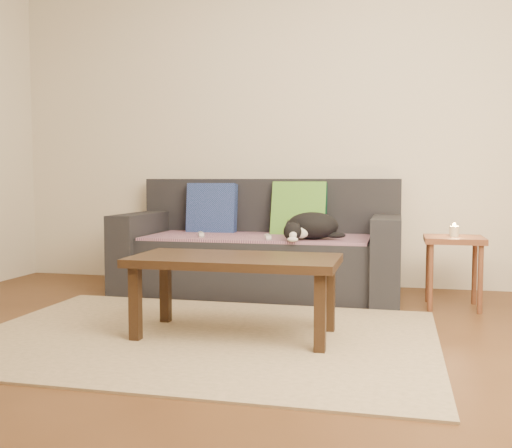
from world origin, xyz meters
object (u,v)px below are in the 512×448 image
wii_remote_a (201,234)px  wii_remote_b (268,237)px  sofa (261,252)px  coffee_table (235,267)px  side_table (454,249)px  cat (311,226)px

wii_remote_a → wii_remote_b: size_ratio=1.00×
sofa → coffee_table: (0.17, -1.36, 0.08)m
sofa → side_table: bearing=-11.4°
sofa → wii_remote_b: sofa is taller
wii_remote_b → coffee_table: size_ratio=0.13×
cat → side_table: bearing=-19.6°
sofa → wii_remote_b: (0.12, -0.32, 0.15)m
wii_remote_a → coffee_table: wii_remote_a is taller
coffee_table → wii_remote_a: bearing=117.1°
cat → wii_remote_b: (-0.31, -0.04, -0.08)m
cat → side_table: cat is taller
cat → wii_remote_b: size_ratio=3.07×
wii_remote_b → wii_remote_a: bearing=64.2°
side_table → coffee_table: bearing=-138.5°
wii_remote_a → side_table: size_ratio=0.31×
wii_remote_b → cat: bearing=-101.2°
cat → wii_remote_a: bearing=158.4°
wii_remote_a → side_table: bearing=-113.8°
coffee_table → cat: bearing=76.6°
cat → wii_remote_b: 0.32m
cat → side_table: size_ratio=0.96×
sofa → wii_remote_a: sofa is taller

